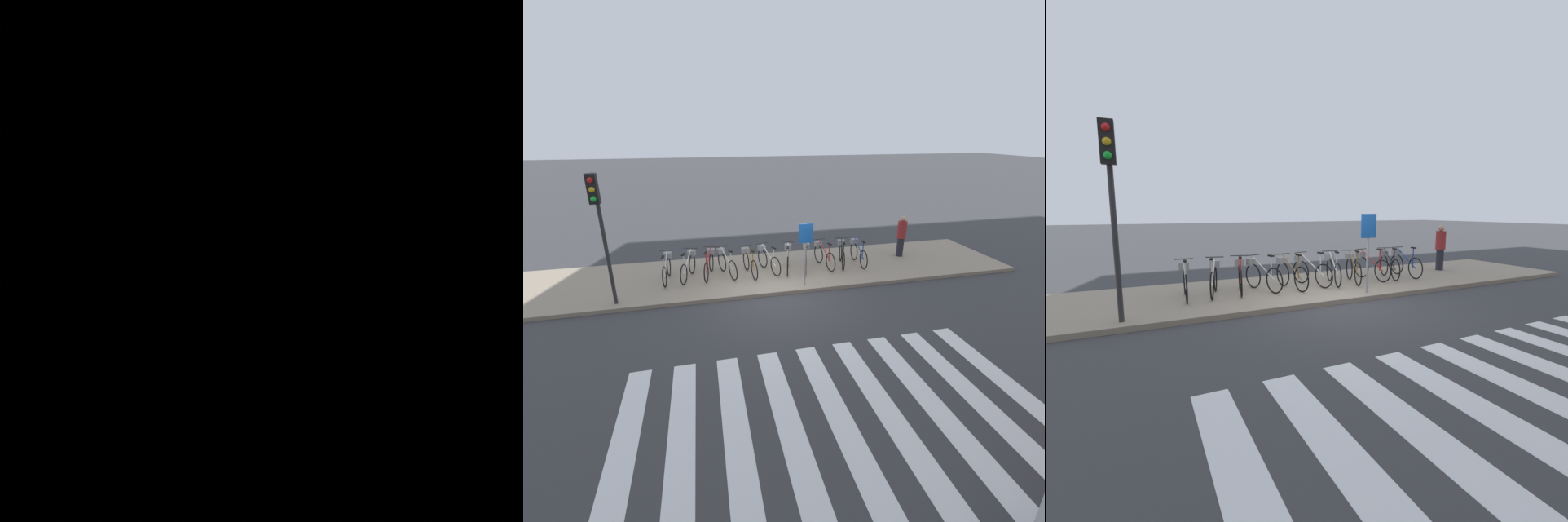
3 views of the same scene
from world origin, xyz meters
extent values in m
plane|color=#38383A|center=(0.00, 0.00, 0.00)|extent=(120.00, 120.00, 0.00)
cube|color=gray|center=(0.00, 1.82, 0.06)|extent=(17.40, 3.65, 0.12)
torus|color=black|center=(-3.39, 1.20, 0.46)|extent=(0.08, 0.67, 0.67)
torus|color=black|center=(-3.33, 2.12, 0.46)|extent=(0.08, 0.67, 0.67)
cylinder|color=beige|center=(-3.36, 1.66, 0.73)|extent=(0.10, 0.94, 0.57)
cylinder|color=beige|center=(-3.38, 1.33, 0.76)|extent=(0.03, 0.03, 0.61)
cube|color=black|center=(-3.38, 1.33, 1.08)|extent=(0.08, 0.20, 0.04)
cylinder|color=#262626|center=(-3.33, 2.12, 1.03)|extent=(0.46, 0.05, 0.02)
cube|color=gray|center=(-3.33, 2.17, 0.84)|extent=(0.25, 0.22, 0.18)
torus|color=black|center=(-2.81, 1.27, 0.46)|extent=(0.22, 0.66, 0.67)
torus|color=black|center=(-2.56, 2.16, 0.46)|extent=(0.22, 0.66, 0.67)
cylinder|color=silver|center=(-2.69, 1.71, 0.73)|extent=(0.28, 0.92, 0.57)
cylinder|color=silver|center=(-2.78, 1.39, 0.76)|extent=(0.04, 0.04, 0.61)
cube|color=black|center=(-2.78, 1.39, 1.08)|extent=(0.12, 0.21, 0.04)
cylinder|color=#262626|center=(-2.56, 2.16, 1.03)|extent=(0.45, 0.15, 0.02)
cube|color=gray|center=(-2.55, 2.21, 0.84)|extent=(0.28, 0.26, 0.18)
torus|color=black|center=(-2.11, 1.27, 0.46)|extent=(0.18, 0.67, 0.67)
torus|color=black|center=(-1.91, 2.17, 0.46)|extent=(0.18, 0.67, 0.67)
cylinder|color=red|center=(-2.01, 1.72, 0.73)|extent=(0.23, 0.93, 0.57)
cylinder|color=red|center=(-2.08, 1.40, 0.76)|extent=(0.04, 0.04, 0.61)
cube|color=black|center=(-2.08, 1.40, 1.08)|extent=(0.11, 0.21, 0.04)
cylinder|color=#262626|center=(-1.91, 2.17, 1.03)|extent=(0.45, 0.12, 0.02)
cube|color=gray|center=(-1.90, 2.22, 0.84)|extent=(0.28, 0.25, 0.18)
torus|color=black|center=(-1.25, 1.25, 0.46)|extent=(0.25, 0.65, 0.67)
torus|color=black|center=(-1.55, 2.13, 0.46)|extent=(0.25, 0.65, 0.67)
cylinder|color=beige|center=(-1.40, 1.69, 0.73)|extent=(0.33, 0.90, 0.57)
cylinder|color=beige|center=(-1.29, 1.37, 0.76)|extent=(0.04, 0.04, 0.61)
cube|color=black|center=(-1.29, 1.37, 1.08)|extent=(0.13, 0.21, 0.04)
cylinder|color=#262626|center=(-1.55, 2.13, 1.03)|extent=(0.44, 0.17, 0.02)
cube|color=gray|center=(-1.56, 2.18, 0.84)|extent=(0.29, 0.27, 0.18)
torus|color=black|center=(-0.57, 1.11, 0.46)|extent=(0.15, 0.67, 0.67)
torus|color=black|center=(-0.72, 2.02, 0.46)|extent=(0.15, 0.67, 0.67)
cylinder|color=olive|center=(-0.64, 1.56, 0.73)|extent=(0.19, 0.93, 0.57)
cylinder|color=olive|center=(-0.59, 1.23, 0.76)|extent=(0.04, 0.04, 0.61)
cube|color=black|center=(-0.59, 1.23, 1.08)|extent=(0.10, 0.21, 0.04)
cylinder|color=#262626|center=(-0.72, 2.02, 1.03)|extent=(0.46, 0.10, 0.02)
cube|color=gray|center=(-0.73, 2.07, 0.84)|extent=(0.27, 0.24, 0.18)
torus|color=black|center=(0.18, 1.27, 0.46)|extent=(0.25, 0.65, 0.67)
torus|color=black|center=(-0.11, 2.15, 0.46)|extent=(0.25, 0.65, 0.67)
cylinder|color=silver|center=(0.04, 1.71, 0.73)|extent=(0.33, 0.90, 0.57)
cylinder|color=silver|center=(0.14, 1.39, 0.76)|extent=(0.04, 0.04, 0.61)
cube|color=black|center=(0.14, 1.39, 1.08)|extent=(0.13, 0.21, 0.04)
cylinder|color=#262626|center=(-0.11, 2.15, 1.03)|extent=(0.44, 0.17, 0.02)
cube|color=gray|center=(-0.12, 2.20, 0.84)|extent=(0.29, 0.27, 0.18)
torus|color=black|center=(0.58, 1.19, 0.46)|extent=(0.21, 0.66, 0.67)
torus|color=black|center=(0.81, 2.08, 0.46)|extent=(0.21, 0.66, 0.67)
cylinder|color=silver|center=(0.69, 1.63, 0.73)|extent=(0.27, 0.92, 0.57)
cylinder|color=silver|center=(0.61, 1.31, 0.76)|extent=(0.04, 0.04, 0.61)
cube|color=black|center=(0.61, 1.31, 1.08)|extent=(0.12, 0.21, 0.04)
cylinder|color=#262626|center=(0.81, 2.08, 1.03)|extent=(0.45, 0.14, 0.02)
cube|color=gray|center=(0.82, 2.13, 0.84)|extent=(0.28, 0.25, 0.18)
torus|color=black|center=(1.20, 1.13, 0.46)|extent=(0.23, 0.65, 0.67)
torus|color=black|center=(1.47, 2.02, 0.46)|extent=(0.23, 0.65, 0.67)
cylinder|color=olive|center=(1.34, 1.58, 0.73)|extent=(0.31, 0.91, 0.57)
cylinder|color=olive|center=(1.24, 1.26, 0.76)|extent=(0.04, 0.04, 0.61)
cube|color=black|center=(1.24, 1.26, 1.08)|extent=(0.13, 0.21, 0.04)
cylinder|color=#262626|center=(1.47, 2.02, 1.03)|extent=(0.45, 0.16, 0.02)
cube|color=gray|center=(1.49, 2.07, 0.84)|extent=(0.29, 0.26, 0.18)
torus|color=black|center=(2.13, 1.23, 0.46)|extent=(0.13, 0.67, 0.67)
torus|color=black|center=(2.00, 2.15, 0.46)|extent=(0.13, 0.67, 0.67)
cylinder|color=red|center=(2.06, 1.69, 0.73)|extent=(0.17, 0.94, 0.57)
cylinder|color=red|center=(2.11, 1.36, 0.76)|extent=(0.04, 0.04, 0.61)
cube|color=black|center=(2.11, 1.36, 1.08)|extent=(0.10, 0.21, 0.04)
cylinder|color=#262626|center=(2.00, 2.15, 1.03)|extent=(0.46, 0.09, 0.02)
cube|color=gray|center=(1.99, 2.20, 0.84)|extent=(0.27, 0.23, 0.18)
torus|color=black|center=(2.60, 1.22, 0.46)|extent=(0.22, 0.66, 0.67)
torus|color=black|center=(2.86, 2.11, 0.46)|extent=(0.22, 0.66, 0.67)
cylinder|color=black|center=(2.73, 1.67, 0.73)|extent=(0.29, 0.91, 0.57)
cylinder|color=black|center=(2.63, 1.35, 0.76)|extent=(0.04, 0.04, 0.61)
cube|color=black|center=(2.63, 1.35, 1.08)|extent=(0.12, 0.21, 0.04)
cylinder|color=#262626|center=(2.86, 2.11, 1.03)|extent=(0.45, 0.15, 0.02)
cube|color=gray|center=(2.87, 2.16, 0.84)|extent=(0.29, 0.26, 0.18)
torus|color=black|center=(3.36, 1.20, 0.46)|extent=(0.07, 0.67, 0.67)
torus|color=black|center=(3.40, 2.12, 0.46)|extent=(0.07, 0.67, 0.67)
cylinder|color=navy|center=(3.38, 1.66, 0.73)|extent=(0.07, 0.94, 0.57)
cylinder|color=navy|center=(3.36, 1.33, 0.76)|extent=(0.03, 0.03, 0.61)
cube|color=black|center=(3.36, 1.33, 1.08)|extent=(0.08, 0.20, 0.04)
cylinder|color=#262626|center=(3.40, 2.12, 1.03)|extent=(0.46, 0.04, 0.02)
cube|color=gray|center=(3.40, 2.17, 0.84)|extent=(0.25, 0.21, 0.18)
cylinder|color=#23232D|center=(5.34, 2.13, 0.49)|extent=(0.26, 0.26, 0.73)
cylinder|color=maroon|center=(5.34, 2.13, 1.18)|extent=(0.34, 0.34, 0.65)
sphere|color=tan|center=(5.34, 2.13, 1.61)|extent=(0.21, 0.21, 0.21)
cylinder|color=#2D2D2D|center=(-4.68, 0.35, 1.94)|extent=(0.10, 0.10, 3.65)
cube|color=black|center=(-4.68, 0.17, 3.39)|extent=(0.24, 0.20, 0.75)
sphere|color=red|center=(-4.68, 0.07, 3.62)|extent=(0.14, 0.14, 0.14)
sphere|color=gold|center=(-4.68, 0.07, 3.39)|extent=(0.14, 0.14, 0.14)
sphere|color=green|center=(-4.68, 0.07, 3.16)|extent=(0.14, 0.14, 0.14)
cylinder|color=#99999E|center=(0.92, 0.30, 1.13)|extent=(0.06, 0.06, 2.02)
cube|color=#1959B2|center=(0.92, 0.28, 1.84)|extent=(0.44, 0.03, 0.60)
camera|label=1|loc=(5.09, -8.33, 2.59)|focal=28.00mm
camera|label=2|loc=(-2.05, -9.42, 4.76)|focal=24.00mm
camera|label=3|loc=(-4.23, -6.96, 2.21)|focal=24.00mm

